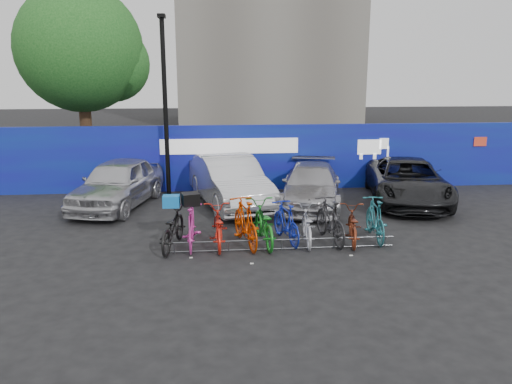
{
  "coord_description": "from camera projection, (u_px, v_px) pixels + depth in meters",
  "views": [
    {
      "loc": [
        -1.68,
        -12.05,
        4.26
      ],
      "look_at": [
        -0.4,
        2.0,
        0.86
      ],
      "focal_mm": 35.0,
      "sensor_mm": 36.0,
      "label": 1
    }
  ],
  "objects": [
    {
      "name": "cargo_crate",
      "position": [
        171.0,
        201.0,
        12.16
      ],
      "size": [
        0.4,
        0.31,
        0.29
      ],
      "primitive_type": "cube",
      "rotation": [
        0.0,
        0.0,
        -0.01
      ],
      "color": "blue",
      "rests_on": "bike_0"
    },
    {
      "name": "bike_rack",
      "position": [
        282.0,
        244.0,
        12.19
      ],
      "size": [
        5.6,
        0.03,
        0.3
      ],
      "color": "#595B60",
      "rests_on": "ground"
    },
    {
      "name": "bike_7",
      "position": [
        330.0,
        220.0,
        12.73
      ],
      "size": [
        0.81,
        1.97,
        1.15
      ],
      "primitive_type": "imported",
      "rotation": [
        0.0,
        0.0,
        3.29
      ],
      "color": "#252527",
      "rests_on": "ground"
    },
    {
      "name": "bike_4",
      "position": [
        263.0,
        223.0,
        12.59
      ],
      "size": [
        0.92,
        2.12,
        1.08
      ],
      "primitive_type": "imported",
      "rotation": [
        0.0,
        0.0,
        3.24
      ],
      "color": "#167D1D",
      "rests_on": "ground"
    },
    {
      "name": "lamppost",
      "position": [
        165.0,
        102.0,
        16.99
      ],
      "size": [
        0.25,
        0.5,
        6.11
      ],
      "color": "black",
      "rests_on": "ground"
    },
    {
      "name": "bike_8",
      "position": [
        352.0,
        225.0,
        12.69
      ],
      "size": [
        0.95,
        1.84,
        0.92
      ],
      "primitive_type": "imported",
      "rotation": [
        0.0,
        0.0,
        2.94
      ],
      "color": "maroon",
      "rests_on": "ground"
    },
    {
      "name": "car_3",
      "position": [
        407.0,
        181.0,
        16.64
      ],
      "size": [
        3.43,
        5.55,
        1.43
      ],
      "primitive_type": "imported",
      "rotation": [
        0.0,
        0.0,
        -0.22
      ],
      "color": "black",
      "rests_on": "ground"
    },
    {
      "name": "tree",
      "position": [
        86.0,
        52.0,
        20.76
      ],
      "size": [
        5.4,
        5.2,
        7.8
      ],
      "color": "#382314",
      "rests_on": "ground"
    },
    {
      "name": "bike_0",
      "position": [
        172.0,
        227.0,
        12.32
      ],
      "size": [
        1.03,
        2.08,
        1.05
      ],
      "primitive_type": "imported",
      "rotation": [
        0.0,
        0.0,
        2.97
      ],
      "color": "black",
      "rests_on": "ground"
    },
    {
      "name": "bike_5",
      "position": [
        286.0,
        222.0,
        12.73
      ],
      "size": [
        0.87,
        1.82,
        1.05
      ],
      "primitive_type": "imported",
      "rotation": [
        0.0,
        0.0,
        3.36
      ],
      "color": "#1425B3",
      "rests_on": "ground"
    },
    {
      "name": "car_1",
      "position": [
        230.0,
        181.0,
        16.2
      ],
      "size": [
        2.83,
        5.15,
        1.61
      ],
      "primitive_type": "imported",
      "rotation": [
        0.0,
        0.0,
        0.24
      ],
      "color": "silver",
      "rests_on": "ground"
    },
    {
      "name": "cargo_topcase",
      "position": [
        191.0,
        199.0,
        12.2
      ],
      "size": [
        0.49,
        0.45,
        0.3
      ],
      "primitive_type": "cube",
      "rotation": [
        0.0,
        0.0,
        0.24
      ],
      "color": "black",
      "rests_on": "bike_1"
    },
    {
      "name": "ground",
      "position": [
        278.0,
        242.0,
        12.81
      ],
      "size": [
        100.0,
        100.0,
        0.0
      ],
      "primitive_type": "plane",
      "color": "black",
      "rests_on": "ground"
    },
    {
      "name": "car_2",
      "position": [
        311.0,
        185.0,
        16.26
      ],
      "size": [
        2.83,
        4.84,
        1.32
      ],
      "primitive_type": "imported",
      "rotation": [
        0.0,
        0.0,
        -0.23
      ],
      "color": "#A1A0A5",
      "rests_on": "ground"
    },
    {
      "name": "hoarding",
      "position": [
        257.0,
        157.0,
        18.34
      ],
      "size": [
        22.0,
        0.18,
        2.4
      ],
      "color": "#150B9C",
      "rests_on": "ground"
    },
    {
      "name": "bike_3",
      "position": [
        245.0,
        222.0,
        12.46
      ],
      "size": [
        0.97,
        2.09,
        1.21
      ],
      "primitive_type": "imported",
      "rotation": [
        0.0,
        0.0,
        3.35
      ],
      "color": "#CE3A02",
      "rests_on": "ground"
    },
    {
      "name": "bike_2",
      "position": [
        218.0,
        227.0,
        12.45
      ],
      "size": [
        0.7,
        1.9,
        0.99
      ],
      "primitive_type": "imported",
      "rotation": [
        0.0,
        0.0,
        3.16
      ],
      "color": "red",
      "rests_on": "ground"
    },
    {
      "name": "bike_6",
      "position": [
        307.0,
        225.0,
        12.68
      ],
      "size": [
        0.78,
        1.83,
        0.94
      ],
      "primitive_type": "imported",
      "rotation": [
        0.0,
        0.0,
        3.05
      ],
      "color": "#B8BAC1",
      "rests_on": "ground"
    },
    {
      "name": "bike_1",
      "position": [
        191.0,
        226.0,
        12.36
      ],
      "size": [
        0.53,
        1.8,
        1.08
      ],
      "primitive_type": "imported",
      "rotation": [
        0.0,
        0.0,
        3.13
      ],
      "color": "#DC36A3",
      "rests_on": "ground"
    },
    {
      "name": "car_0",
      "position": [
        118.0,
        183.0,
        16.07
      ],
      "size": [
        2.9,
        4.88,
        1.56
      ],
      "primitive_type": "imported",
      "rotation": [
        0.0,
        0.0,
        -0.25
      ],
      "color": "#B7B8BC",
      "rests_on": "ground"
    },
    {
      "name": "bike_9",
      "position": [
        375.0,
        219.0,
        12.91
      ],
      "size": [
        0.67,
        1.89,
        1.11
      ],
      "primitive_type": "imported",
      "rotation": [
        0.0,
        0.0,
        3.06
      ],
      "color": "#216A73",
      "rests_on": "ground"
    }
  ]
}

